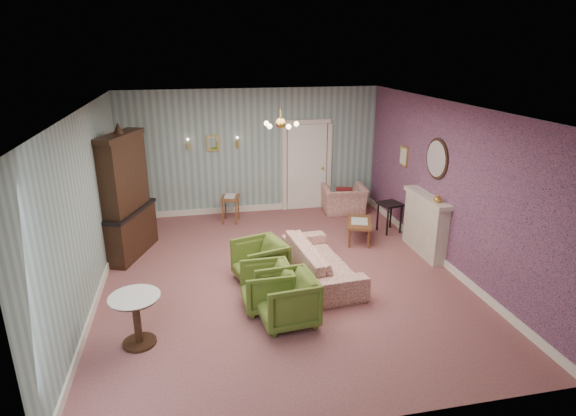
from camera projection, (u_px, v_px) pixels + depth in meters
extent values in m
plane|color=#8F5353|center=(281.00, 276.00, 8.24)|extent=(7.00, 7.00, 0.00)
plane|color=white|center=(281.00, 107.00, 7.29)|extent=(7.00, 7.00, 0.00)
plane|color=gray|center=(252.00, 152.00, 11.01)|extent=(6.00, 0.00, 6.00)
plane|color=gray|center=(351.00, 305.00, 4.53)|extent=(6.00, 0.00, 6.00)
plane|color=gray|center=(88.00, 209.00, 7.18)|extent=(0.00, 7.00, 7.00)
plane|color=gray|center=(448.00, 186.00, 8.35)|extent=(0.00, 7.00, 7.00)
plane|color=#B75B75|center=(447.00, 186.00, 8.34)|extent=(0.00, 7.00, 7.00)
imported|color=#536824|center=(287.00, 297.00, 6.74)|extent=(0.81, 0.85, 0.80)
imported|color=#536824|center=(266.00, 285.00, 7.15)|extent=(0.69, 0.74, 0.75)
imported|color=#536824|center=(260.00, 259.00, 7.94)|extent=(0.91, 0.94, 0.79)
imported|color=#A24146|center=(322.00, 255.00, 8.07)|extent=(0.80, 2.15, 0.82)
imported|color=#A24146|center=(344.00, 195.00, 11.24)|extent=(1.04, 0.73, 0.86)
imported|color=gold|center=(438.00, 198.00, 8.39)|extent=(0.15, 0.15, 0.15)
cube|color=maroon|center=(344.00, 195.00, 11.07)|extent=(0.41, 0.28, 0.39)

